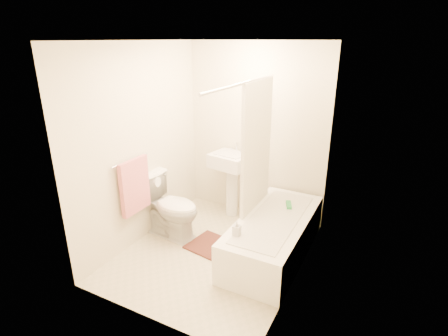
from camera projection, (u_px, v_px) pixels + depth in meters
The scene contains 17 objects.
floor at pixel (214, 252), 4.21m from camera, with size 2.40×2.40×0.00m, color beige.
ceiling at pixel (212, 40), 3.37m from camera, with size 2.40×2.40×0.00m, color white.
wall_back at pixel (256, 133), 4.79m from camera, with size 2.00×0.02×2.40m, color beige.
wall_left at pixel (141, 146), 4.22m from camera, with size 0.02×2.40×2.40m, color beige.
wall_right at pixel (304, 173), 3.36m from camera, with size 0.02×2.40×2.40m, color beige.
mirror at pixel (256, 111), 4.67m from camera, with size 0.40×0.03×0.55m, color white.
curtain_rod at pixel (244, 83), 3.46m from camera, with size 0.03×0.03×1.70m, color silver.
shower_curtain at pixel (257, 148), 4.07m from camera, with size 0.04×0.80×1.55m, color silver.
towel_bar at pixel (130, 160), 4.03m from camera, with size 0.02×0.02×0.60m, color silver.
towel at pixel (135, 186), 4.13m from camera, with size 0.06×0.45×0.66m, color #CC7266.
toilet_paper at pixel (155, 181), 4.46m from camera, with size 0.12×0.12×0.11m, color white.
toilet at pixel (170, 207), 4.45m from camera, with size 0.46×0.83×0.81m, color white.
sink at pixel (231, 182), 4.93m from camera, with size 0.52×0.41×1.02m, color white, non-canonical shape.
bathtub at pixel (274, 236), 4.10m from camera, with size 0.73×1.68×0.47m, color white, non-canonical shape.
bath_mat at pixel (216, 247), 4.29m from camera, with size 0.66×0.49×0.02m, color #4A281B.
soap_bottle at pixel (237, 228), 3.64m from camera, with size 0.08×0.08×0.17m, color white.
scrub_brush at pixel (289, 205), 4.29m from camera, with size 0.06×0.20×0.04m, color green.
Camera 1 is at (1.75, -3.14, 2.42)m, focal length 28.00 mm.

